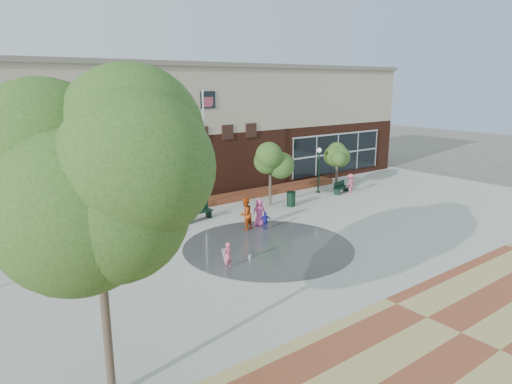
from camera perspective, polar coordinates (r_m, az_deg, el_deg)
ground at (r=20.59m, az=6.84°, el=-9.15°), size 120.00×120.00×0.00m
plaza_concrete at (r=23.41m, az=0.00°, el=-6.19°), size 46.00×18.00×0.01m
paver_band at (r=16.83m, az=24.28°, el=-15.79°), size 46.00×6.00×0.01m
splash_pad at (r=22.67m, az=1.54°, el=-6.87°), size 8.40×8.40×0.01m
library_building at (r=33.92m, az=-14.05°, el=7.64°), size 44.40×10.40×9.20m
flower_bed at (r=29.54m, az=-8.97°, el=-2.15°), size 26.00×1.20×0.40m
flagpole_left at (r=27.31m, az=-6.46°, el=5.49°), size 0.83×0.33×7.40m
flagpole_right at (r=28.66m, az=-6.43°, el=5.97°), size 0.90×0.27×7.45m
lamp_right at (r=33.30m, az=7.86°, el=3.34°), size 0.35×0.35×3.34m
bench_left at (r=23.40m, az=-22.32°, el=-6.48°), size 1.96×0.93×0.95m
bench_mid at (r=26.91m, az=-7.36°, el=-2.92°), size 2.11×0.89×1.03m
bench_right at (r=33.88m, az=10.59°, el=0.31°), size 1.77×0.94×0.86m
trash_can at (r=29.80m, az=4.40°, el=-0.88°), size 0.60×0.60×0.99m
tree_big_left at (r=11.09m, az=-19.55°, el=1.07°), size 4.96×4.96×7.94m
tree_mid at (r=29.40m, az=1.82°, el=4.31°), size 2.59×2.59×4.38m
tree_small_right at (r=34.17m, az=10.13°, el=4.57°), size 2.16×2.16×3.69m
water_jet_a at (r=20.51m, az=-3.84°, el=-9.18°), size 0.37×0.37×0.72m
water_jet_b at (r=20.57m, az=-0.81°, el=-9.07°), size 0.18×0.18×0.41m
child_splash at (r=19.97m, az=-3.58°, el=-7.95°), size 0.48×0.35×1.20m
adult_red at (r=24.90m, az=-1.34°, el=-2.78°), size 1.06×0.94×1.82m
adult_pink at (r=25.60m, az=0.41°, el=-2.58°), size 0.90×0.74×1.59m
child_blue at (r=25.03m, az=1.18°, el=-3.62°), size 0.66×0.52×1.04m
person_bench at (r=33.99m, az=11.71°, el=1.05°), size 0.99×0.67×1.42m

